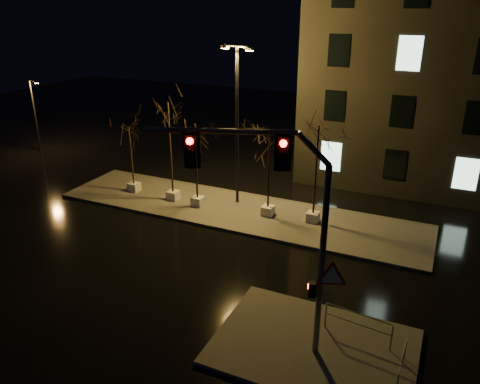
% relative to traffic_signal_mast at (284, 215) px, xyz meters
% --- Properties ---
extents(ground, '(90.00, 90.00, 0.00)m').
position_rel_traffic_signal_mast_xyz_m(ground, '(-6.41, 4.19, -5.35)').
color(ground, black).
rests_on(ground, ground).
extents(median, '(22.00, 5.00, 0.15)m').
position_rel_traffic_signal_mast_xyz_m(median, '(-6.41, 10.19, -5.27)').
color(median, '#484640').
rests_on(median, ground).
extents(sidewalk_corner, '(7.00, 5.00, 0.15)m').
position_rel_traffic_signal_mast_xyz_m(sidewalk_corner, '(1.09, 0.69, -5.27)').
color(sidewalk_corner, '#484640').
rests_on(sidewalk_corner, ground).
extents(tree_0, '(1.80, 1.80, 4.27)m').
position_rel_traffic_signal_mast_xyz_m(tree_0, '(-13.61, 10.07, -1.96)').
color(tree_0, beige).
rests_on(tree_0, median).
extents(tree_1, '(1.80, 1.80, 6.18)m').
position_rel_traffic_signal_mast_xyz_m(tree_1, '(-10.58, 9.93, -0.51)').
color(tree_1, beige).
rests_on(tree_1, median).
extents(tree_2, '(1.80, 1.80, 5.14)m').
position_rel_traffic_signal_mast_xyz_m(tree_2, '(-8.74, 9.74, -1.30)').
color(tree_2, beige).
rests_on(tree_2, median).
extents(tree_3, '(1.80, 1.80, 5.09)m').
position_rel_traffic_signal_mast_xyz_m(tree_3, '(-4.43, 10.23, -1.33)').
color(tree_3, beige).
rests_on(tree_3, median).
extents(tree_4, '(1.80, 1.80, 5.59)m').
position_rel_traffic_signal_mast_xyz_m(tree_4, '(-1.84, 10.48, -0.95)').
color(tree_4, beige).
rests_on(tree_4, median).
extents(traffic_signal_mast, '(6.16, 2.21, 7.91)m').
position_rel_traffic_signal_mast_xyz_m(traffic_signal_mast, '(0.00, 0.00, 0.00)').
color(traffic_signal_mast, slate).
rests_on(traffic_signal_mast, sidewalk_corner).
extents(streetlight_main, '(2.24, 0.97, 9.18)m').
position_rel_traffic_signal_mast_xyz_m(streetlight_main, '(-6.80, 11.21, 0.10)').
color(streetlight_main, black).
rests_on(streetlight_main, median).
extents(streetlight_far, '(1.13, 0.28, 5.76)m').
position_rel_traffic_signal_mast_xyz_m(streetlight_far, '(-26.31, 14.50, -2.18)').
color(streetlight_far, black).
rests_on(streetlight_far, ground).
extents(guard_rail_a, '(2.48, 0.36, 1.08)m').
position_rel_traffic_signal_mast_xyz_m(guard_rail_a, '(2.38, 1.72, -4.49)').
color(guard_rail_a, slate).
rests_on(guard_rail_a, sidewalk_corner).
extents(guard_rail_b, '(0.10, 1.81, 0.86)m').
position_rel_traffic_signal_mast_xyz_m(guard_rail_b, '(4.07, 0.47, -4.64)').
color(guard_rail_b, slate).
rests_on(guard_rail_b, sidewalk_corner).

